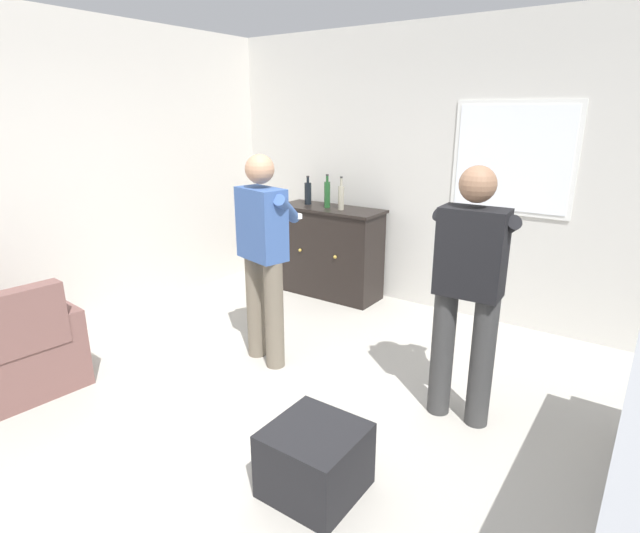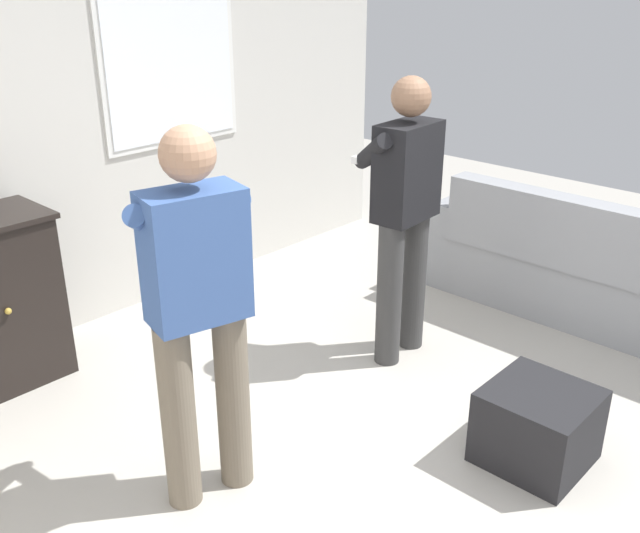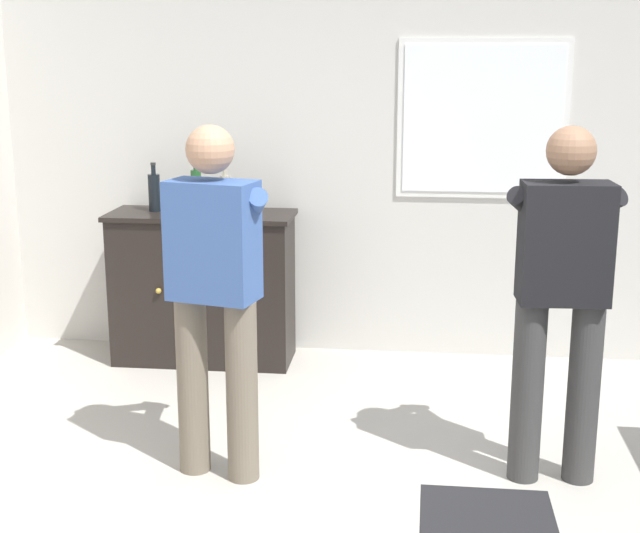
# 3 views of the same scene
# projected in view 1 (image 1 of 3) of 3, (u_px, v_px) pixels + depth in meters

# --- Properties ---
(ground) EXTENTS (10.40, 10.40, 0.00)m
(ground) POSITION_uv_depth(u_px,v_px,m) (286.00, 434.00, 3.19)
(ground) COLOR #B2ADA3
(wall_back_with_window) EXTENTS (5.20, 0.15, 2.80)m
(wall_back_with_window) POSITION_uv_depth(u_px,v_px,m) (456.00, 173.00, 4.84)
(wall_back_with_window) COLOR beige
(wall_back_with_window) RESTS_ON ground
(wall_side_left) EXTENTS (0.12, 5.20, 2.80)m
(wall_side_left) POSITION_uv_depth(u_px,v_px,m) (39.00, 182.00, 4.24)
(wall_side_left) COLOR silver
(wall_side_left) RESTS_ON ground
(armchair) EXTENTS (0.72, 0.94, 0.85)m
(armchair) POSITION_uv_depth(u_px,v_px,m) (11.00, 358.00, 3.57)
(armchair) COLOR brown
(armchair) RESTS_ON ground
(sideboard_cabinet) EXTENTS (1.19, 0.49, 0.99)m
(sideboard_cabinet) POSITION_uv_depth(u_px,v_px,m) (329.00, 252.00, 5.52)
(sideboard_cabinet) COLOR black
(sideboard_cabinet) RESTS_ON ground
(bottle_wine_green) EXTENTS (0.08, 0.08, 0.31)m
(bottle_wine_green) POSITION_uv_depth(u_px,v_px,m) (308.00, 193.00, 5.52)
(bottle_wine_green) COLOR black
(bottle_wine_green) RESTS_ON sideboard_cabinet
(bottle_liquor_amber) EXTENTS (0.06, 0.06, 0.35)m
(bottle_liquor_amber) POSITION_uv_depth(u_px,v_px,m) (341.00, 197.00, 5.21)
(bottle_liquor_amber) COLOR gray
(bottle_liquor_amber) RESTS_ON sideboard_cabinet
(bottle_spirits_clear) EXTENTS (0.07, 0.07, 0.36)m
(bottle_spirits_clear) POSITION_uv_depth(u_px,v_px,m) (327.00, 194.00, 5.32)
(bottle_spirits_clear) COLOR #1E4C23
(bottle_spirits_clear) RESTS_ON sideboard_cabinet
(ottoman) EXTENTS (0.48, 0.48, 0.38)m
(ottoman) POSITION_uv_depth(u_px,v_px,m) (315.00, 460.00, 2.67)
(ottoman) COLOR black
(ottoman) RESTS_ON ground
(person_standing_left) EXTENTS (0.54, 0.51, 1.68)m
(person_standing_left) POSITION_uv_depth(u_px,v_px,m) (264.00, 251.00, 3.89)
(person_standing_left) COLOR #6B6051
(person_standing_left) RESTS_ON ground
(person_standing_right) EXTENTS (0.56, 0.48, 1.68)m
(person_standing_right) POSITION_uv_depth(u_px,v_px,m) (469.00, 285.00, 3.12)
(person_standing_right) COLOR #383838
(person_standing_right) RESTS_ON ground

